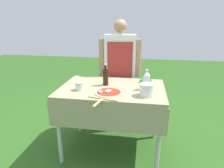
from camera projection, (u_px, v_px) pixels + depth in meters
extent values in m
plane|color=#2D5B1E|center=(112.00, 148.00, 2.51)|extent=(12.00, 12.00, 0.00)
cube|color=gray|center=(112.00, 89.00, 2.26)|extent=(1.17, 0.80, 0.04)
cube|color=gray|center=(105.00, 118.00, 1.93)|extent=(1.17, 0.01, 0.28)
cube|color=gray|center=(117.00, 90.00, 2.69)|extent=(1.17, 0.01, 0.28)
cube|color=gray|center=(64.00, 99.00, 2.40)|extent=(0.01, 0.80, 0.28)
cube|color=gray|center=(164.00, 105.00, 2.22)|extent=(0.01, 0.80, 0.28)
cylinder|color=#B7B7BC|center=(59.00, 132.00, 2.15)|extent=(0.04, 0.04, 0.78)
cylinder|color=#B7B7BC|center=(159.00, 141.00, 1.99)|extent=(0.04, 0.04, 0.78)
cylinder|color=#B7B7BC|center=(79.00, 106.00, 2.79)|extent=(0.04, 0.04, 0.78)
cylinder|color=#B7B7BC|center=(156.00, 112.00, 2.62)|extent=(0.04, 0.04, 0.78)
cylinder|color=#70604C|center=(125.00, 102.00, 2.94)|extent=(0.11, 0.11, 0.77)
cylinder|color=#70604C|center=(114.00, 101.00, 2.95)|extent=(0.11, 0.11, 0.77)
cube|color=silver|center=(120.00, 56.00, 2.74)|extent=(0.43, 0.22, 0.58)
cube|color=#9E2D28|center=(120.00, 73.00, 2.71)|extent=(0.33, 0.04, 0.84)
cylinder|color=#A37A5B|center=(138.00, 58.00, 2.73)|extent=(0.09, 0.09, 0.51)
cylinder|color=#A37A5B|center=(102.00, 58.00, 2.76)|extent=(0.09, 0.09, 0.51)
sphere|color=#A37A5B|center=(120.00, 26.00, 2.61)|extent=(0.18, 0.18, 0.18)
cube|color=tan|center=(108.00, 94.00, 2.05)|extent=(0.36, 0.36, 0.01)
cylinder|color=tan|center=(98.00, 103.00, 1.82)|extent=(0.07, 0.20, 0.02)
cylinder|color=beige|center=(108.00, 93.00, 2.04)|extent=(0.28, 0.28, 0.01)
cylinder|color=red|center=(108.00, 92.00, 2.04)|extent=(0.25, 0.25, 0.00)
ellipsoid|color=white|center=(100.00, 91.00, 2.03)|extent=(0.05, 0.05, 0.01)
ellipsoid|color=white|center=(107.00, 91.00, 2.04)|extent=(0.03, 0.03, 0.01)
ellipsoid|color=white|center=(109.00, 91.00, 2.04)|extent=(0.06, 0.06, 0.02)
ellipsoid|color=white|center=(108.00, 92.00, 2.01)|extent=(0.05, 0.05, 0.02)
ellipsoid|color=white|center=(109.00, 91.00, 2.03)|extent=(0.05, 0.04, 0.02)
ellipsoid|color=white|center=(109.00, 90.00, 2.05)|extent=(0.05, 0.05, 0.02)
ellipsoid|color=white|center=(100.00, 92.00, 2.01)|extent=(0.05, 0.04, 0.02)
ellipsoid|color=white|center=(107.00, 91.00, 2.05)|extent=(0.04, 0.04, 0.01)
ellipsoid|color=white|center=(108.00, 91.00, 2.03)|extent=(0.04, 0.04, 0.01)
ellipsoid|color=#286B23|center=(99.00, 93.00, 1.99)|extent=(0.04, 0.04, 0.00)
ellipsoid|color=#286B23|center=(112.00, 90.00, 2.09)|extent=(0.02, 0.04, 0.00)
ellipsoid|color=#286B23|center=(105.00, 92.00, 2.01)|extent=(0.04, 0.04, 0.00)
ellipsoid|color=#286B23|center=(112.00, 92.00, 2.04)|extent=(0.03, 0.03, 0.00)
cylinder|color=black|center=(106.00, 77.00, 2.31)|extent=(0.06, 0.06, 0.18)
cylinder|color=black|center=(106.00, 67.00, 2.27)|extent=(0.03, 0.03, 0.05)
cylinder|color=silver|center=(105.00, 65.00, 2.26)|extent=(0.03, 0.03, 0.02)
cylinder|color=silver|center=(146.00, 82.00, 2.17)|extent=(0.07, 0.07, 0.16)
cone|color=silver|center=(147.00, 73.00, 2.14)|extent=(0.07, 0.07, 0.04)
cylinder|color=silver|center=(147.00, 70.00, 2.13)|extent=(0.03, 0.03, 0.02)
cube|color=silver|center=(145.00, 83.00, 2.41)|extent=(0.22, 0.19, 0.01)
ellipsoid|color=#286B23|center=(146.00, 81.00, 2.41)|extent=(0.19, 0.16, 0.04)
cylinder|color=silver|center=(146.00, 90.00, 1.99)|extent=(0.14, 0.14, 0.13)
cylinder|color=silver|center=(79.00, 87.00, 2.16)|extent=(0.08, 0.08, 0.08)
cylinder|color=red|center=(79.00, 88.00, 2.16)|extent=(0.07, 0.07, 0.05)
cylinder|color=#B7B2A3|center=(79.00, 83.00, 2.15)|extent=(0.09, 0.09, 0.01)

